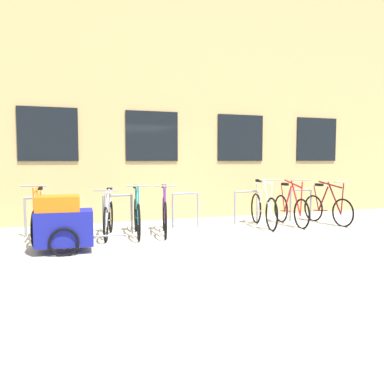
{
  "coord_description": "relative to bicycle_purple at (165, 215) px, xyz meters",
  "views": [
    {
      "loc": [
        -2.42,
        -6.52,
        1.5
      ],
      "look_at": [
        0.47,
        1.6,
        0.81
      ],
      "focal_mm": 37.8,
      "sensor_mm": 36.0,
      "label": 1
    }
  ],
  "objects": [
    {
      "name": "bike_rack",
      "position": [
        0.65,
        0.58,
        0.09
      ],
      "size": [
        6.64,
        0.05,
        0.78
      ],
      "color": "gray",
      "rests_on": "ground"
    },
    {
      "name": "bicycle_teal",
      "position": [
        -0.56,
        0.05,
        -0.0
      ],
      "size": [
        0.45,
        1.76,
        1.05
      ],
      "color": "black",
      "rests_on": "ground"
    },
    {
      "name": "bicycle_maroon",
      "position": [
        3.98,
        -0.0,
        -0.03
      ],
      "size": [
        0.44,
        1.61,
        1.04
      ],
      "color": "black",
      "rests_on": "ground"
    },
    {
      "name": "bike_trailer",
      "position": [
        -2.0,
        -1.02,
        0.09
      ],
      "size": [
        1.47,
        0.73,
        0.94
      ],
      "color": "navy",
      "rests_on": "ground"
    },
    {
      "name": "storefront_building",
      "position": [
        0.22,
        5.04,
        2.71
      ],
      "size": [
        28.0,
        6.36,
        6.2
      ],
      "color": "tan",
      "rests_on": "ground"
    },
    {
      "name": "bicycle_white",
      "position": [
        2.34,
        0.12,
        0.01
      ],
      "size": [
        0.5,
        1.78,
        1.11
      ],
      "color": "black",
      "rests_on": "ground"
    },
    {
      "name": "bicycle_silver",
      "position": [
        -1.12,
        0.09,
        -0.02
      ],
      "size": [
        0.54,
        1.67,
        0.97
      ],
      "color": "black",
      "rests_on": "ground"
    },
    {
      "name": "bicycle_red",
      "position": [
        3.04,
        0.09,
        -0.02
      ],
      "size": [
        0.44,
        1.65,
        1.09
      ],
      "color": "black",
      "rests_on": "ground"
    },
    {
      "name": "bicycle_purple",
      "position": [
        0.0,
        0.0,
        0.0
      ],
      "size": [
        0.55,
        1.68,
        1.03
      ],
      "color": "black",
      "rests_on": "ground"
    },
    {
      "name": "bicycle_orange",
      "position": [
        -2.4,
        0.07,
        -0.02
      ],
      "size": [
        0.44,
        1.62,
        1.08
      ],
      "color": "black",
      "rests_on": "ground"
    },
    {
      "name": "ground_plane",
      "position": [
        0.22,
        -1.32,
        -0.39
      ],
      "size": [
        42.0,
        42.0,
        0.0
      ],
      "primitive_type": "plane",
      "color": "#B2ADA0"
    }
  ]
}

